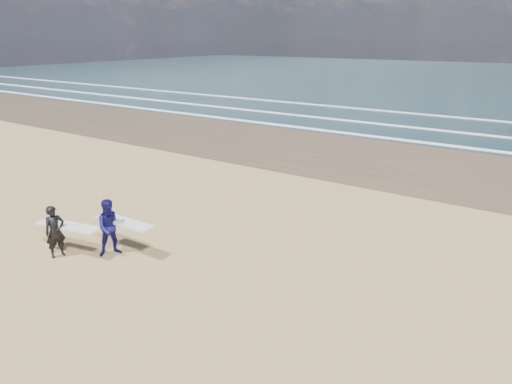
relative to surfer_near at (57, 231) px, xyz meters
The scene contains 2 objects.
surfer_near is the anchor object (origin of this frame).
surfer_far 1.67m from the surfer_near, 38.57° to the left, with size 2.21×1.19×1.83m.
Camera 1 is at (11.03, -7.01, 6.60)m, focal length 32.00 mm.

